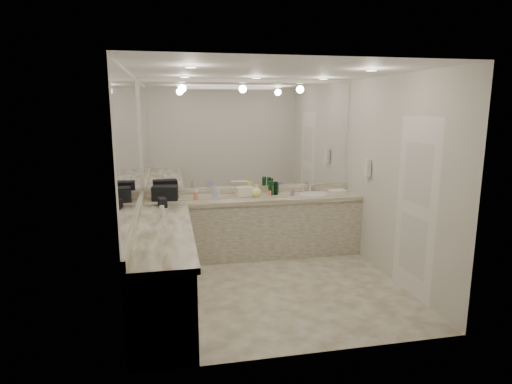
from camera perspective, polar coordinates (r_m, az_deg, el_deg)
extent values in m
plane|color=beige|center=(5.46, 2.09, -12.50)|extent=(3.20, 3.20, 0.00)
plane|color=white|center=(5.01, 2.31, 15.84)|extent=(3.20, 3.20, 0.00)
cube|color=beige|center=(6.53, -0.93, 3.35)|extent=(3.20, 0.02, 2.60)
cube|color=beige|center=(4.95, -16.10, 0.36)|extent=(0.02, 3.00, 2.60)
cube|color=beige|center=(5.67, 18.12, 1.58)|extent=(0.02, 3.00, 2.60)
cube|color=beige|center=(6.42, -0.41, -4.82)|extent=(3.20, 0.60, 0.84)
cube|color=beige|center=(6.30, -0.39, -0.91)|extent=(3.20, 0.64, 0.06)
cube|color=beige|center=(4.89, -12.24, -10.34)|extent=(0.60, 2.40, 0.84)
cube|color=beige|center=(4.74, -12.34, -5.27)|extent=(0.64, 2.42, 0.06)
cube|color=beige|center=(6.56, -0.88, 0.30)|extent=(3.20, 0.04, 0.10)
cube|color=beige|center=(5.03, -15.66, -3.55)|extent=(0.04, 3.00, 0.10)
cube|color=white|center=(6.47, -0.92, 7.51)|extent=(3.12, 0.01, 1.55)
cube|color=white|center=(4.89, -16.26, 5.84)|extent=(0.01, 2.92, 1.55)
cylinder|color=white|center=(6.55, 7.77, -0.32)|extent=(0.44, 0.44, 0.03)
cube|color=silver|center=(6.73, 7.20, 0.66)|extent=(0.24, 0.16, 0.14)
cube|color=white|center=(6.25, 14.64, 3.10)|extent=(0.06, 0.10, 0.24)
cube|color=white|center=(5.29, 20.48, -2.01)|extent=(0.02, 0.82, 2.10)
cube|color=black|center=(6.20, -12.03, -0.11)|extent=(0.38, 0.26, 0.20)
cube|color=black|center=(5.80, -12.36, -1.37)|extent=(0.13, 0.23, 0.12)
cube|color=#EEE1C8|center=(6.30, -1.52, 0.01)|extent=(0.26, 0.18, 0.14)
cube|color=white|center=(6.73, 10.82, 0.12)|extent=(0.27, 0.19, 0.04)
cylinder|color=white|center=(5.25, -12.43, -2.55)|extent=(0.06, 0.06, 0.14)
imported|color=beige|center=(6.15, -8.05, -0.09)|extent=(0.10, 0.10, 0.20)
imported|color=silver|center=(6.11, -5.39, -0.04)|extent=(0.13, 0.13, 0.21)
imported|color=#FFF990|center=(6.27, 0.05, 0.20)|extent=(0.18, 0.18, 0.19)
cylinder|color=#16562C|center=(6.43, 2.60, 0.50)|extent=(0.06, 0.06, 0.20)
cylinder|color=#16562C|center=(6.41, 1.95, 0.52)|extent=(0.07, 0.07, 0.21)
cylinder|color=#16562C|center=(6.48, 2.72, 0.55)|extent=(0.07, 0.07, 0.19)
cylinder|color=white|center=(6.27, -11.00, -0.21)|extent=(0.04, 0.04, 0.15)
cylinder|color=#E57F66|center=(6.37, 1.85, -0.17)|extent=(0.05, 0.05, 0.07)
cylinder|color=silver|center=(6.26, -5.31, -0.42)|extent=(0.05, 0.05, 0.07)
cylinder|color=#E57F66|center=(6.15, -8.00, -0.52)|extent=(0.07, 0.07, 0.11)
cylinder|color=silver|center=(6.41, -1.42, -0.14)|extent=(0.04, 0.04, 0.06)
cylinder|color=#9966B2|center=(6.38, 4.89, -0.10)|extent=(0.06, 0.06, 0.09)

